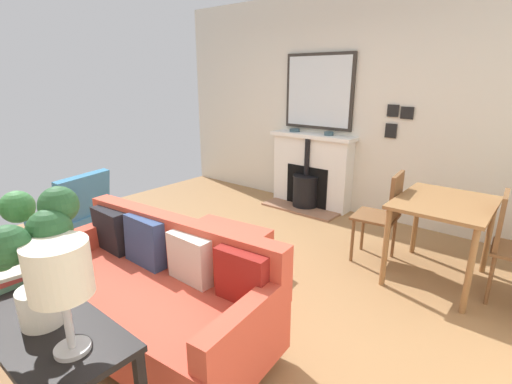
{
  "coord_description": "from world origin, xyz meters",
  "views": [
    {
      "loc": [
        2.18,
        2.41,
        1.78
      ],
      "look_at": [
        -0.38,
        0.3,
        0.75
      ],
      "focal_mm": 26.18,
      "sensor_mm": 36.0,
      "label": 1
    }
  ],
  "objects_px": {
    "dining_chair_near_fireplace": "(385,210)",
    "mantel_bowl_near": "(295,130)",
    "fireplace": "(310,175)",
    "mantel_bowl_far": "(329,133)",
    "console_table": "(18,310)",
    "book_stack": "(3,279)",
    "potted_plant": "(29,243)",
    "sofa": "(152,292)",
    "armchair_accent": "(75,210)",
    "table_lamp_far_end": "(59,273)",
    "dining_chair_by_back_wall": "(510,240)",
    "ottoman": "(221,248)",
    "dining_table": "(443,213)"
  },
  "relations": [
    {
      "from": "table_lamp_far_end",
      "to": "dining_chair_by_back_wall",
      "type": "height_order",
      "value": "table_lamp_far_end"
    },
    {
      "from": "mantel_bowl_far",
      "to": "potted_plant",
      "type": "relative_size",
      "value": 0.2
    },
    {
      "from": "console_table",
      "to": "dining_chair_near_fireplace",
      "type": "distance_m",
      "value": 3.02
    },
    {
      "from": "mantel_bowl_near",
      "to": "sofa",
      "type": "height_order",
      "value": "mantel_bowl_near"
    },
    {
      "from": "dining_table",
      "to": "dining_chair_near_fireplace",
      "type": "distance_m",
      "value": 0.52
    },
    {
      "from": "fireplace",
      "to": "mantel_bowl_far",
      "type": "xyz_separation_m",
      "value": [
        -0.03,
        0.24,
        0.6
      ]
    },
    {
      "from": "armchair_accent",
      "to": "potted_plant",
      "type": "distance_m",
      "value": 2.4
    },
    {
      "from": "mantel_bowl_near",
      "to": "armchair_accent",
      "type": "height_order",
      "value": "mantel_bowl_near"
    },
    {
      "from": "armchair_accent",
      "to": "dining_chair_near_fireplace",
      "type": "bearing_deg",
      "value": 126.33
    },
    {
      "from": "potted_plant",
      "to": "dining_chair_near_fireplace",
      "type": "bearing_deg",
      "value": 171.45
    },
    {
      "from": "sofa",
      "to": "dining_chair_near_fireplace",
      "type": "distance_m",
      "value": 2.28
    },
    {
      "from": "sofa",
      "to": "book_stack",
      "type": "distance_m",
      "value": 0.89
    },
    {
      "from": "console_table",
      "to": "book_stack",
      "type": "xyz_separation_m",
      "value": [
        -0.0,
        -0.16,
        0.12
      ]
    },
    {
      "from": "console_table",
      "to": "book_stack",
      "type": "height_order",
      "value": "book_stack"
    },
    {
      "from": "console_table",
      "to": "armchair_accent",
      "type": "bearing_deg",
      "value": -122.45
    },
    {
      "from": "potted_plant",
      "to": "table_lamp_far_end",
      "type": "bearing_deg",
      "value": 90.42
    },
    {
      "from": "armchair_accent",
      "to": "book_stack",
      "type": "xyz_separation_m",
      "value": [
        1.08,
        1.54,
        0.27
      ]
    },
    {
      "from": "mantel_bowl_far",
      "to": "book_stack",
      "type": "relative_size",
      "value": 0.45
    },
    {
      "from": "sofa",
      "to": "book_stack",
      "type": "bearing_deg",
      "value": -10.7
    },
    {
      "from": "mantel_bowl_far",
      "to": "armchair_accent",
      "type": "relative_size",
      "value": 0.14
    },
    {
      "from": "mantel_bowl_near",
      "to": "armchair_accent",
      "type": "relative_size",
      "value": 0.17
    },
    {
      "from": "dining_chair_near_fireplace",
      "to": "mantel_bowl_near",
      "type": "bearing_deg",
      "value": -120.48
    },
    {
      "from": "fireplace",
      "to": "book_stack",
      "type": "distance_m",
      "value": 3.95
    },
    {
      "from": "mantel_bowl_far",
      "to": "ottoman",
      "type": "bearing_deg",
      "value": 3.21
    },
    {
      "from": "book_stack",
      "to": "console_table",
      "type": "bearing_deg",
      "value": 88.98
    },
    {
      "from": "potted_plant",
      "to": "dining_chair_near_fireplace",
      "type": "distance_m",
      "value": 3.0
    },
    {
      "from": "console_table",
      "to": "table_lamp_far_end",
      "type": "bearing_deg",
      "value": 90.0
    },
    {
      "from": "book_stack",
      "to": "dining_chair_near_fireplace",
      "type": "xyz_separation_m",
      "value": [
        -2.91,
        0.94,
        -0.22
      ]
    },
    {
      "from": "mantel_bowl_far",
      "to": "console_table",
      "type": "relative_size",
      "value": 0.08
    },
    {
      "from": "armchair_accent",
      "to": "table_lamp_far_end",
      "type": "distance_m",
      "value": 2.62
    },
    {
      "from": "fireplace",
      "to": "ottoman",
      "type": "height_order",
      "value": "fireplace"
    },
    {
      "from": "mantel_bowl_far",
      "to": "potted_plant",
      "type": "height_order",
      "value": "potted_plant"
    },
    {
      "from": "dining_chair_by_back_wall",
      "to": "potted_plant",
      "type": "bearing_deg",
      "value": -26.7
    },
    {
      "from": "mantel_bowl_near",
      "to": "mantel_bowl_far",
      "type": "height_order",
      "value": "mantel_bowl_far"
    },
    {
      "from": "potted_plant",
      "to": "mantel_bowl_near",
      "type": "bearing_deg",
      "value": -161.52
    },
    {
      "from": "ottoman",
      "to": "dining_table",
      "type": "bearing_deg",
      "value": 125.76
    },
    {
      "from": "mantel_bowl_near",
      "to": "dining_chair_by_back_wall",
      "type": "relative_size",
      "value": 0.16
    },
    {
      "from": "console_table",
      "to": "book_stack",
      "type": "bearing_deg",
      "value": -91.02
    },
    {
      "from": "mantel_bowl_far",
      "to": "armchair_accent",
      "type": "distance_m",
      "value": 3.19
    },
    {
      "from": "mantel_bowl_far",
      "to": "ottoman",
      "type": "xyz_separation_m",
      "value": [
        2.2,
        0.12,
        -0.81
      ]
    },
    {
      "from": "sofa",
      "to": "console_table",
      "type": "xyz_separation_m",
      "value": [
        0.78,
        0.01,
        0.28
      ]
    },
    {
      "from": "fireplace",
      "to": "mantel_bowl_far",
      "type": "distance_m",
      "value": 0.65
    },
    {
      "from": "sofa",
      "to": "potted_plant",
      "type": "height_order",
      "value": "potted_plant"
    },
    {
      "from": "table_lamp_far_end",
      "to": "potted_plant",
      "type": "height_order",
      "value": "potted_plant"
    },
    {
      "from": "book_stack",
      "to": "dining_chair_near_fireplace",
      "type": "height_order",
      "value": "dining_chair_near_fireplace"
    },
    {
      "from": "armchair_accent",
      "to": "dining_table",
      "type": "xyz_separation_m",
      "value": [
        -1.82,
        3.0,
        0.15
      ]
    },
    {
      "from": "mantel_bowl_near",
      "to": "sofa",
      "type": "xyz_separation_m",
      "value": [
        3.16,
        0.96,
        -0.7
      ]
    },
    {
      "from": "potted_plant",
      "to": "book_stack",
      "type": "relative_size",
      "value": 2.22
    },
    {
      "from": "mantel_bowl_near",
      "to": "sofa",
      "type": "bearing_deg",
      "value": 16.89
    },
    {
      "from": "ottoman",
      "to": "table_lamp_far_end",
      "type": "relative_size",
      "value": 1.82
    }
  ]
}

